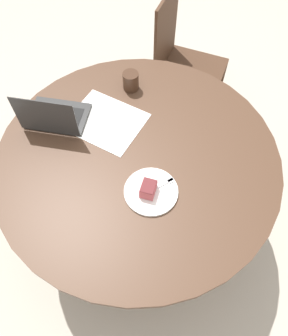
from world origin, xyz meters
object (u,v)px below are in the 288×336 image
object	(u,v)px
plate	(151,191)
laptop	(55,116)
coffee_glass	(131,81)
chair	(182,64)

from	to	relation	value
plate	laptop	world-z (taller)	laptop
plate	coffee_glass	world-z (taller)	coffee_glass
chair	plate	bearing A→B (deg)	10.34
chair	laptop	world-z (taller)	laptop
chair	coffee_glass	world-z (taller)	chair
coffee_glass	laptop	distance (m)	0.43
plate	coffee_glass	bearing A→B (deg)	-22.02
plate	laptop	size ratio (longest dim) A/B	0.66
chair	coffee_glass	bearing A→B (deg)	-11.62
chair	coffee_glass	xyz separation A→B (m)	(-0.25, 0.53, 0.30)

